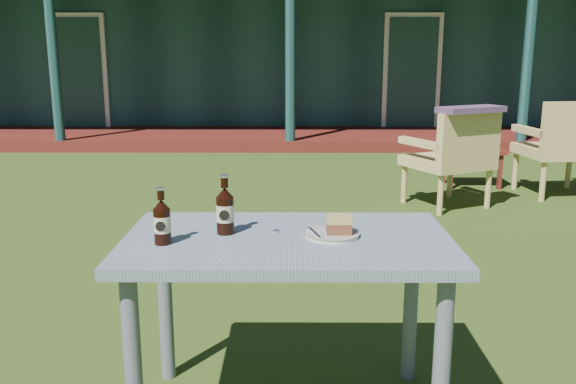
{
  "coord_description": "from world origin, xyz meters",
  "views": [
    {
      "loc": [
        0.01,
        -3.74,
        1.38
      ],
      "look_at": [
        0.0,
        -1.3,
        0.82
      ],
      "focal_mm": 38.0,
      "sensor_mm": 36.0,
      "label": 1
    }
  ],
  "objects_px": {
    "cake_slice": "(339,224)",
    "side_table": "(472,154)",
    "cafe_table": "(288,263)",
    "cola_bottle_far": "(162,221)",
    "armchair_left": "(454,154)",
    "armchair_right": "(565,143)",
    "plate": "(332,234)",
    "cola_bottle_near": "(225,210)"
  },
  "relations": [
    {
      "from": "armchair_left",
      "to": "side_table",
      "type": "height_order",
      "value": "armchair_left"
    },
    {
      "from": "cola_bottle_far",
      "to": "side_table",
      "type": "height_order",
      "value": "cola_bottle_far"
    },
    {
      "from": "plate",
      "to": "armchair_right",
      "type": "xyz_separation_m",
      "value": [
        2.49,
        3.68,
        -0.2
      ]
    },
    {
      "from": "cafe_table",
      "to": "cake_slice",
      "type": "xyz_separation_m",
      "value": [
        0.19,
        0.01,
        0.15
      ]
    },
    {
      "from": "cafe_table",
      "to": "cola_bottle_near",
      "type": "height_order",
      "value": "cola_bottle_near"
    },
    {
      "from": "cola_bottle_near",
      "to": "cafe_table",
      "type": "bearing_deg",
      "value": -10.5
    },
    {
      "from": "cola_bottle_far",
      "to": "armchair_left",
      "type": "bearing_deg",
      "value": 60.16
    },
    {
      "from": "armchair_right",
      "to": "side_table",
      "type": "relative_size",
      "value": 1.56
    },
    {
      "from": "armchair_left",
      "to": "side_table",
      "type": "relative_size",
      "value": 1.46
    },
    {
      "from": "cake_slice",
      "to": "side_table",
      "type": "height_order",
      "value": "cake_slice"
    },
    {
      "from": "cola_bottle_far",
      "to": "side_table",
      "type": "bearing_deg",
      "value": 61.01
    },
    {
      "from": "cola_bottle_near",
      "to": "armchair_right",
      "type": "xyz_separation_m",
      "value": [
        2.88,
        3.65,
        -0.28
      ]
    },
    {
      "from": "cafe_table",
      "to": "armchair_right",
      "type": "relative_size",
      "value": 1.28
    },
    {
      "from": "plate",
      "to": "cola_bottle_far",
      "type": "bearing_deg",
      "value": -171.06
    },
    {
      "from": "plate",
      "to": "cola_bottle_far",
      "type": "relative_size",
      "value": 1.0
    },
    {
      "from": "cake_slice",
      "to": "armchair_right",
      "type": "relative_size",
      "value": 0.1
    },
    {
      "from": "plate",
      "to": "cake_slice",
      "type": "bearing_deg",
      "value": -0.9
    },
    {
      "from": "cola_bottle_far",
      "to": "side_table",
      "type": "xyz_separation_m",
      "value": [
        2.34,
        4.23,
        -0.46
      ]
    },
    {
      "from": "cake_slice",
      "to": "armchair_right",
      "type": "bearing_deg",
      "value": 56.19
    },
    {
      "from": "cake_slice",
      "to": "side_table",
      "type": "bearing_deg",
      "value": 67.47
    },
    {
      "from": "cake_slice",
      "to": "armchair_left",
      "type": "bearing_deg",
      "value": 68.39
    },
    {
      "from": "plate",
      "to": "armchair_left",
      "type": "relative_size",
      "value": 0.23
    },
    {
      "from": "side_table",
      "to": "plate",
      "type": "bearing_deg",
      "value": -112.82
    },
    {
      "from": "cafe_table",
      "to": "cake_slice",
      "type": "relative_size",
      "value": 13.04
    },
    {
      "from": "cafe_table",
      "to": "cola_bottle_near",
      "type": "relative_size",
      "value": 5.35
    },
    {
      "from": "plate",
      "to": "side_table",
      "type": "bearing_deg",
      "value": 67.18
    },
    {
      "from": "cake_slice",
      "to": "plate",
      "type": "bearing_deg",
      "value": 179.1
    },
    {
      "from": "cola_bottle_near",
      "to": "side_table",
      "type": "distance_m",
      "value": 4.65
    },
    {
      "from": "armchair_right",
      "to": "side_table",
      "type": "bearing_deg",
      "value": 148.46
    },
    {
      "from": "cafe_table",
      "to": "armchair_left",
      "type": "bearing_deg",
      "value": 65.65
    },
    {
      "from": "cola_bottle_near",
      "to": "cola_bottle_far",
      "type": "bearing_deg",
      "value": -148.92
    },
    {
      "from": "cake_slice",
      "to": "cola_bottle_far",
      "type": "height_order",
      "value": "cola_bottle_far"
    },
    {
      "from": "cafe_table",
      "to": "armchair_left",
      "type": "distance_m",
      "value": 3.56
    },
    {
      "from": "plate",
      "to": "cake_slice",
      "type": "xyz_separation_m",
      "value": [
        0.02,
        -0.0,
        0.04
      ]
    },
    {
      "from": "cake_slice",
      "to": "armchair_right",
      "type": "xyz_separation_m",
      "value": [
        2.46,
        3.68,
        -0.24
      ]
    },
    {
      "from": "cola_bottle_near",
      "to": "side_table",
      "type": "xyz_separation_m",
      "value": [
        2.14,
        4.11,
        -0.47
      ]
    },
    {
      "from": "armchair_left",
      "to": "side_table",
      "type": "distance_m",
      "value": 1.02
    },
    {
      "from": "cake_slice",
      "to": "cola_bottle_near",
      "type": "bearing_deg",
      "value": 175.8
    },
    {
      "from": "cafe_table",
      "to": "armchair_right",
      "type": "height_order",
      "value": "armchair_right"
    },
    {
      "from": "plate",
      "to": "cola_bottle_near",
      "type": "relative_size",
      "value": 0.91
    },
    {
      "from": "armchair_left",
      "to": "side_table",
      "type": "bearing_deg",
      "value": 64.28
    },
    {
      "from": "cola_bottle_far",
      "to": "armchair_left",
      "type": "xyz_separation_m",
      "value": [
        1.91,
        3.32,
        -0.31
      ]
    }
  ]
}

